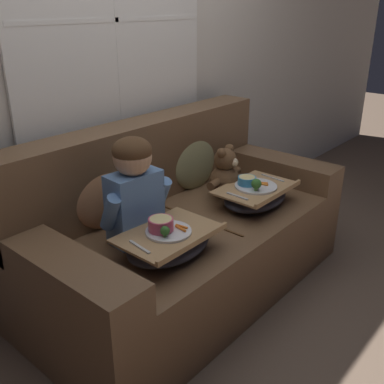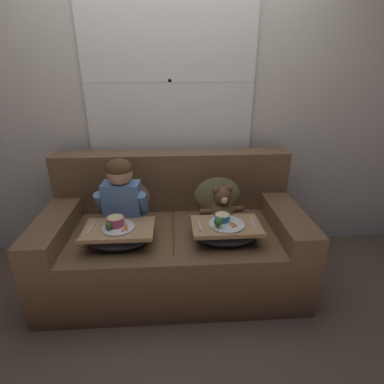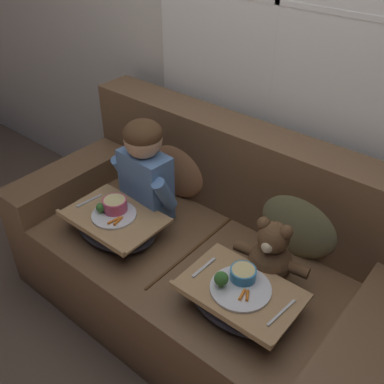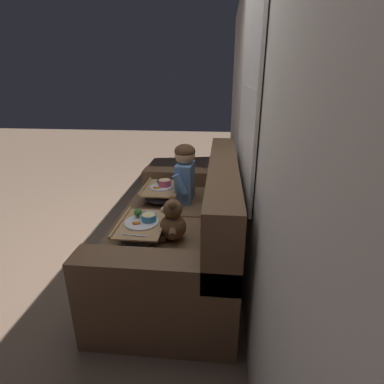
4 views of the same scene
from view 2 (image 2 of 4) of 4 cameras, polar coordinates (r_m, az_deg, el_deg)
name	(u,v)px [view 2 (image 2 of 4)]	position (r m, az deg, el deg)	size (l,w,h in m)	color
ground_plane	(175,278)	(2.57, -3.31, -16.01)	(14.00, 14.00, 0.00)	brown
wall_back_with_window	(170,105)	(2.59, -4.13, 16.13)	(8.00, 0.08, 2.60)	beige
couch	(174,238)	(2.43, -3.51, -8.73)	(1.92, 0.97, 0.96)	brown
throw_pillow_behind_child	(127,190)	(2.51, -12.22, 0.31)	(0.40, 0.19, 0.42)	#B2754C
throw_pillow_behind_teddy	(217,188)	(2.51, 4.78, 0.73)	(0.42, 0.20, 0.43)	#898456
child_figure	(121,191)	(2.23, -13.34, 0.14)	(0.39, 0.19, 0.54)	#5B84BC
teddy_bear	(222,208)	(2.29, 5.68, -3.11)	(0.35, 0.24, 0.32)	brown
lap_tray_child	(119,235)	(2.13, -13.74, -7.91)	(0.48, 0.33, 0.19)	#2D2D38
lap_tray_teddy	(226,231)	(2.13, 6.49, -7.45)	(0.48, 0.33, 0.20)	#2D2D38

